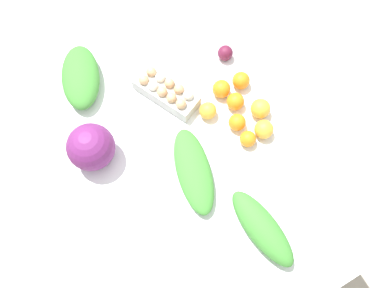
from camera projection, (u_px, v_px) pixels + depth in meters
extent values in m
plane|color=#B2A899|center=(192.00, 194.00, 2.21)|extent=(8.00, 8.00, 0.00)
cube|color=silver|center=(192.00, 147.00, 1.55)|extent=(1.46, 1.00, 0.03)
cylinder|color=brown|center=(62.00, 110.00, 2.03)|extent=(0.06, 0.06, 0.71)
cylinder|color=brown|center=(202.00, 46.00, 2.20)|extent=(0.06, 0.06, 0.71)
cylinder|color=brown|center=(344.00, 251.00, 1.74)|extent=(0.06, 0.06, 0.71)
sphere|color=#6B2366|center=(91.00, 147.00, 1.43)|extent=(0.19, 0.19, 0.19)
cube|color=#B7B7B2|center=(166.00, 93.00, 1.60)|extent=(0.31, 0.22, 0.06)
sphere|color=white|center=(188.00, 95.00, 1.55)|extent=(0.04, 0.04, 0.04)
sphere|color=tan|center=(179.00, 89.00, 1.56)|extent=(0.04, 0.04, 0.04)
sphere|color=tan|center=(169.00, 83.00, 1.57)|extent=(0.04, 0.04, 0.04)
sphere|color=white|center=(160.00, 77.00, 1.58)|extent=(0.04, 0.04, 0.04)
sphere|color=tan|center=(151.00, 72.00, 1.59)|extent=(0.04, 0.04, 0.04)
sphere|color=tan|center=(181.00, 104.00, 1.53)|extent=(0.04, 0.04, 0.04)
sphere|color=tan|center=(171.00, 98.00, 1.54)|extent=(0.04, 0.04, 0.04)
sphere|color=tan|center=(162.00, 92.00, 1.55)|extent=(0.04, 0.04, 0.04)
sphere|color=white|center=(153.00, 86.00, 1.56)|extent=(0.04, 0.04, 0.04)
sphere|color=tan|center=(144.00, 80.00, 1.58)|extent=(0.04, 0.04, 0.04)
ellipsoid|color=#3D8433|center=(194.00, 170.00, 1.45)|extent=(0.39, 0.22, 0.07)
ellipsoid|color=#3D8433|center=(262.00, 228.00, 1.36)|extent=(0.34, 0.15, 0.09)
ellipsoid|color=#3D8433|center=(81.00, 77.00, 1.61)|extent=(0.36, 0.26, 0.09)
sphere|color=#5B1933|center=(225.00, 53.00, 1.67)|extent=(0.07, 0.07, 0.07)
sphere|color=orange|center=(235.00, 101.00, 1.57)|extent=(0.08, 0.08, 0.08)
sphere|color=#F9A833|center=(260.00, 108.00, 1.56)|extent=(0.08, 0.08, 0.08)
sphere|color=#F9A833|center=(264.00, 129.00, 1.52)|extent=(0.08, 0.08, 0.08)
sphere|color=#F9A833|center=(208.00, 111.00, 1.56)|extent=(0.07, 0.07, 0.07)
sphere|color=orange|center=(248.00, 139.00, 1.51)|extent=(0.07, 0.07, 0.07)
sphere|color=orange|center=(241.00, 81.00, 1.61)|extent=(0.08, 0.08, 0.08)
sphere|color=orange|center=(237.00, 122.00, 1.54)|extent=(0.07, 0.07, 0.07)
sphere|color=orange|center=(221.00, 89.00, 1.60)|extent=(0.08, 0.08, 0.08)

